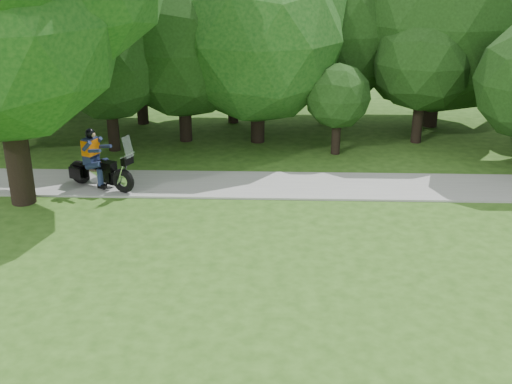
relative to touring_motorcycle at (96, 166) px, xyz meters
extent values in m
plane|color=#2B5117|center=(8.66, -7.59, -0.71)|extent=(100.00, 100.00, 0.00)
cube|color=gray|center=(8.66, 0.41, -0.68)|extent=(60.00, 2.20, 0.06)
cylinder|color=black|center=(4.59, 4.88, 0.19)|extent=(0.50, 0.50, 1.80)
sphere|color=#144614|center=(4.59, 4.88, 3.04)|extent=(6.02, 6.02, 6.02)
cylinder|color=black|center=(-3.46, 8.71, 0.19)|extent=(0.55, 0.55, 1.80)
sphere|color=black|center=(-3.46, 8.71, 3.36)|extent=(6.97, 6.97, 6.97)
cylinder|color=black|center=(-0.08, 7.17, 0.19)|extent=(0.44, 0.44, 1.80)
sphere|color=black|center=(-0.08, 7.17, 2.68)|extent=(4.89, 4.89, 4.89)
cylinder|color=black|center=(11.34, 7.20, 0.19)|extent=(0.56, 0.56, 1.80)
sphere|color=black|center=(11.34, 7.20, 3.42)|extent=(7.19, 7.19, 7.19)
cylinder|color=black|center=(1.96, 4.92, 0.19)|extent=(0.46, 0.46, 1.80)
sphere|color=black|center=(1.96, 4.92, 2.76)|extent=(5.13, 5.13, 5.13)
cylinder|color=black|center=(3.52, 7.45, 0.12)|extent=(0.42, 0.42, 1.66)
sphere|color=black|center=(3.52, 7.45, 2.36)|extent=(4.34, 4.34, 4.34)
cylinder|color=black|center=(7.33, 3.59, -0.06)|extent=(0.31, 0.31, 1.30)
sphere|color=black|center=(7.33, 3.59, 1.31)|extent=(2.24, 2.24, 2.24)
cylinder|color=black|center=(10.37, 5.02, 0.18)|extent=(0.38, 0.38, 1.78)
sphere|color=black|center=(10.37, 5.02, 2.22)|extent=(3.53, 3.53, 3.53)
cylinder|color=black|center=(-3.84, 3.42, -0.08)|extent=(0.36, 0.36, 1.26)
sphere|color=black|center=(-3.84, 3.42, 1.56)|extent=(3.11, 3.11, 3.11)
cylinder|color=black|center=(-0.40, 3.72, 0.19)|extent=(0.40, 0.40, 1.80)
sphere|color=black|center=(-0.40, 3.72, 2.39)|extent=(4.01, 4.01, 4.01)
cylinder|color=black|center=(7.26, 7.53, 0.19)|extent=(0.50, 0.50, 1.80)
sphere|color=black|center=(7.26, 7.53, 3.02)|extent=(5.94, 5.94, 5.94)
cylinder|color=black|center=(-1.84, -1.09, 1.39)|extent=(0.68, 0.68, 4.20)
torus|color=black|center=(-0.60, 0.28, -0.29)|extent=(0.75, 0.50, 0.73)
torus|color=black|center=(0.87, -0.40, -0.29)|extent=(0.75, 0.50, 0.73)
cube|color=black|center=(-0.04, 0.02, -0.23)|extent=(1.16, 0.72, 0.33)
cube|color=silver|center=(0.10, -0.05, -0.23)|extent=(0.60, 0.53, 0.42)
cube|color=black|center=(0.34, -0.16, 0.08)|extent=(0.62, 0.51, 0.27)
cube|color=black|center=(-0.16, 0.07, 0.04)|extent=(0.63, 0.53, 0.10)
cylinder|color=silver|center=(0.91, -0.42, 0.08)|extent=(0.39, 0.22, 0.94)
cylinder|color=silver|center=(1.06, -0.49, 0.53)|extent=(0.31, 0.62, 0.04)
cube|color=black|center=(-0.65, 0.05, -0.23)|extent=(0.45, 0.30, 0.35)
cube|color=black|center=(-0.46, 0.46, -0.23)|extent=(0.45, 0.30, 0.35)
cube|color=#1B214A|center=(-0.16, 0.07, 0.18)|extent=(0.45, 0.49, 0.25)
cube|color=#1B214A|center=(-0.14, 0.07, 0.56)|extent=(0.43, 0.51, 0.58)
cube|color=orange|center=(-0.14, 0.07, 0.58)|extent=(0.48, 0.56, 0.46)
sphere|color=black|center=(-0.11, 0.05, 1.00)|extent=(0.29, 0.29, 0.29)
camera|label=1|loc=(5.31, -17.60, 6.32)|focal=45.00mm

